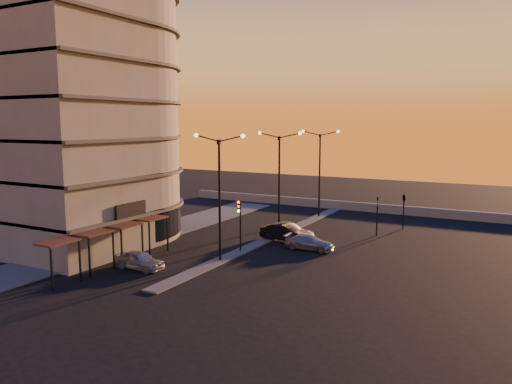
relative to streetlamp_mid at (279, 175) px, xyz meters
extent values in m
plane|color=black|center=(0.00, -10.00, -5.59)|extent=(120.00, 120.00, 0.00)
cube|color=#50504E|center=(-10.50, -6.00, -5.53)|extent=(5.00, 40.00, 0.12)
cube|color=#50504E|center=(0.00, 0.00, -5.53)|extent=(1.20, 36.00, 0.12)
cube|color=gray|center=(2.00, 16.00, -5.09)|extent=(44.00, 0.50, 1.00)
cylinder|color=slate|center=(-14.00, -8.00, 6.91)|extent=(14.00, 14.00, 25.00)
cube|color=slate|center=(-14.00, -13.00, 6.91)|extent=(14.00, 10.00, 25.00)
cylinder|color=black|center=(-14.00, -8.00, -3.99)|extent=(14.16, 14.16, 2.40)
cube|color=black|center=(-6.80, -12.00, -1.99)|extent=(0.15, 3.20, 1.20)
cylinder|color=black|center=(0.00, -10.00, -1.09)|extent=(0.18, 0.18, 9.00)
cube|color=black|center=(0.00, -10.00, 3.31)|extent=(0.25, 0.25, 0.35)
sphere|color=#FFE5B2|center=(-2.00, -10.00, 3.76)|extent=(0.32, 0.32, 0.32)
sphere|color=#FFE5B2|center=(2.00, -10.00, 3.76)|extent=(0.32, 0.32, 0.32)
cylinder|color=black|center=(0.00, 0.00, -1.09)|extent=(0.18, 0.18, 9.00)
cube|color=black|center=(0.00, 0.00, 3.31)|extent=(0.25, 0.25, 0.35)
sphere|color=#FFE5B2|center=(-2.00, 0.00, 3.76)|extent=(0.32, 0.32, 0.32)
sphere|color=#FFE5B2|center=(2.00, 0.00, 3.76)|extent=(0.32, 0.32, 0.32)
cylinder|color=black|center=(0.00, 10.00, -1.09)|extent=(0.18, 0.18, 9.00)
cube|color=black|center=(0.00, 10.00, 3.31)|extent=(0.25, 0.25, 0.35)
sphere|color=#FFE5B2|center=(-2.00, 10.00, 3.76)|extent=(0.32, 0.32, 0.32)
sphere|color=#FFE5B2|center=(2.00, 10.00, 3.76)|extent=(0.32, 0.32, 0.32)
cylinder|color=black|center=(0.00, -7.00, -3.99)|extent=(0.12, 0.12, 3.20)
cube|color=black|center=(0.00, -7.18, -1.84)|extent=(0.28, 0.16, 1.00)
sphere|color=#FF0C05|center=(0.00, -7.28, -1.49)|extent=(0.20, 0.20, 0.20)
sphere|color=orange|center=(0.00, -7.28, -1.84)|extent=(0.20, 0.20, 0.20)
sphere|color=#0CFF26|center=(0.00, -7.28, -2.19)|extent=(0.20, 0.20, 0.20)
cylinder|color=black|center=(8.00, 4.00, -4.19)|extent=(0.12, 0.12, 2.80)
imported|color=black|center=(8.00, 4.00, -2.39)|extent=(0.13, 0.16, 0.80)
cylinder|color=black|center=(9.50, 8.00, -4.19)|extent=(0.12, 0.12, 2.80)
imported|color=black|center=(9.50, 8.00, -2.39)|extent=(0.42, 1.99, 0.80)
imported|color=#A4A6AC|center=(-3.93, -14.41, -4.94)|extent=(3.84, 1.63, 1.30)
imported|color=black|center=(1.66, -1.77, -4.82)|extent=(4.82, 1.96, 1.55)
imported|color=#95979C|center=(4.50, -3.57, -5.00)|extent=(4.15, 1.84, 1.18)
camera|label=1|loc=(19.70, -40.51, 4.69)|focal=35.00mm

